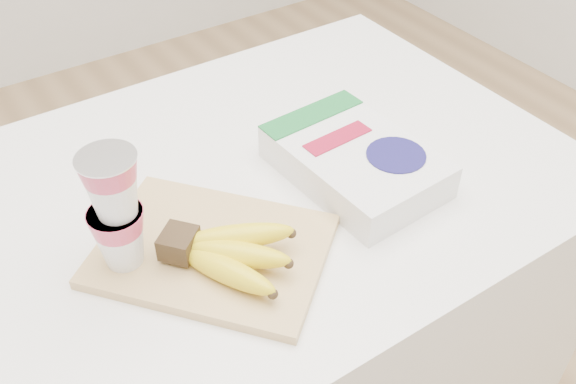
{
  "coord_description": "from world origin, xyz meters",
  "views": [
    {
      "loc": [
        -0.35,
        -0.68,
        1.47
      ],
      "look_at": [
        0.04,
        -0.1,
        0.86
      ],
      "focal_mm": 40.0,
      "sensor_mm": 36.0,
      "label": 1
    }
  ],
  "objects_px": {
    "table": "(243,346)",
    "bananas": "(227,252)",
    "cereal_box": "(355,161)",
    "yogurt_stack": "(115,208)",
    "cutting_board": "(212,250)"
  },
  "relations": [
    {
      "from": "cereal_box",
      "to": "table",
      "type": "bearing_deg",
      "value": 151.44
    },
    {
      "from": "cereal_box",
      "to": "cutting_board",
      "type": "bearing_deg",
      "value": -177.28
    },
    {
      "from": "cutting_board",
      "to": "yogurt_stack",
      "type": "relative_size",
      "value": 1.77
    },
    {
      "from": "cutting_board",
      "to": "bananas",
      "type": "relative_size",
      "value": 1.69
    },
    {
      "from": "bananas",
      "to": "yogurt_stack",
      "type": "relative_size",
      "value": 1.05
    },
    {
      "from": "cutting_board",
      "to": "cereal_box",
      "type": "xyz_separation_m",
      "value": [
        0.27,
        0.03,
        0.02
      ]
    },
    {
      "from": "bananas",
      "to": "cereal_box",
      "type": "xyz_separation_m",
      "value": [
        0.27,
        0.07,
        -0.01
      ]
    },
    {
      "from": "bananas",
      "to": "table",
      "type": "bearing_deg",
      "value": 59.11
    },
    {
      "from": "cutting_board",
      "to": "cereal_box",
      "type": "relative_size",
      "value": 1.11
    },
    {
      "from": "table",
      "to": "cutting_board",
      "type": "bearing_deg",
      "value": -129.99
    },
    {
      "from": "table",
      "to": "bananas",
      "type": "distance_m",
      "value": 0.48
    },
    {
      "from": "table",
      "to": "cutting_board",
      "type": "distance_m",
      "value": 0.44
    },
    {
      "from": "cereal_box",
      "to": "bananas",
      "type": "bearing_deg",
      "value": -168.71
    },
    {
      "from": "bananas",
      "to": "cereal_box",
      "type": "relative_size",
      "value": 0.66
    },
    {
      "from": "table",
      "to": "cereal_box",
      "type": "distance_m",
      "value": 0.48
    }
  ]
}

